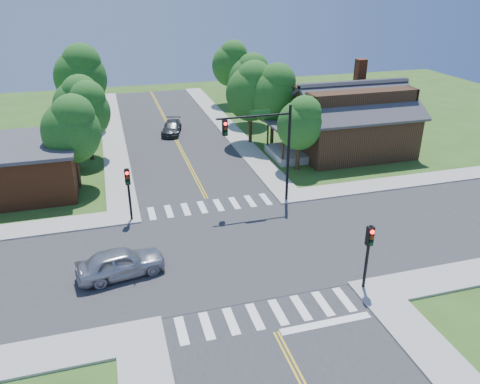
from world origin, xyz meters
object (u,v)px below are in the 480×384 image
object	(u,v)px
car_silver	(121,263)
signal_pole_nw	(128,185)
signal_mast_ne	(266,140)
signal_pole_se	(369,246)
house_ne	(350,117)
car_dgrey	(172,128)

from	to	relation	value
car_silver	signal_pole_nw	bearing A→B (deg)	-18.20
signal_mast_ne	signal_pole_se	distance (m)	11.55
signal_mast_ne	car_silver	size ratio (longest dim) A/B	1.44
signal_pole_se	signal_mast_ne	bearing A→B (deg)	98.56
signal_mast_ne	signal_pole_se	size ratio (longest dim) A/B	1.89
signal_mast_ne	signal_pole_se	world-z (taller)	signal_mast_ne
signal_pole_se	house_ne	distance (m)	22.03
signal_mast_ne	house_ne	xyz separation A→B (m)	(11.19, 8.65, -1.52)
signal_pole_se	car_silver	xyz separation A→B (m)	(-12.20, 4.80, -1.85)
signal_pole_nw	car_silver	size ratio (longest dim) A/B	0.76
house_ne	car_silver	xyz separation A→B (m)	(-21.71, -15.05, -2.52)
signal_mast_ne	signal_pole_nw	xyz separation A→B (m)	(-9.51, -0.01, -2.19)
signal_mast_ne	car_dgrey	bearing A→B (deg)	102.13
car_silver	signal_pole_se	bearing A→B (deg)	-120.78
signal_mast_ne	house_ne	world-z (taller)	signal_mast_ne
signal_pole_nw	car_dgrey	xyz separation A→B (m)	(5.51, 18.62, -2.02)
signal_pole_nw	car_silver	xyz separation A→B (m)	(-1.00, -6.40, -1.85)
car_silver	car_dgrey	xyz separation A→B (m)	(6.52, 25.01, -0.17)
house_ne	car_dgrey	size ratio (longest dim) A/B	2.74
signal_pole_nw	house_ne	bearing A→B (deg)	22.69
signal_pole_nw	house_ne	xyz separation A→B (m)	(20.71, 8.66, 0.67)
signal_mast_ne	house_ne	size ratio (longest dim) A/B	0.55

